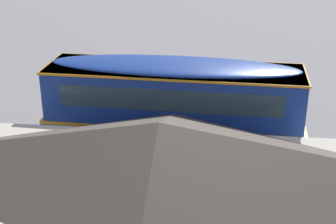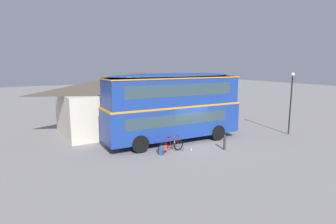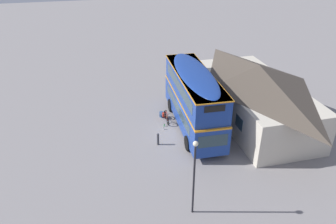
{
  "view_description": "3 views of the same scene",
  "coord_description": "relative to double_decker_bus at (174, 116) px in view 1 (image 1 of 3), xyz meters",
  "views": [
    {
      "loc": [
        -2.57,
        18.07,
        10.12
      ],
      "look_at": [
        -0.29,
        -0.78,
        2.04
      ],
      "focal_mm": 53.01,
      "sensor_mm": 36.0,
      "label": 1
    },
    {
      "loc": [
        -10.62,
        -15.37,
        5.42
      ],
      "look_at": [
        -1.84,
        -0.27,
        2.4
      ],
      "focal_mm": 30.0,
      "sensor_mm": 36.0,
      "label": 2
    },
    {
      "loc": [
        20.91,
        -6.2,
        13.81
      ],
      "look_at": [
        -0.48,
        -1.16,
        1.73
      ],
      "focal_mm": 35.13,
      "sensor_mm": 36.0,
      "label": 3
    }
  ],
  "objects": [
    {
      "name": "kerb_bollard",
      "position": [
        1.86,
        -3.24,
        -2.14
      ],
      "size": [
        0.16,
        0.16,
        0.97
      ],
      "color": "#333338",
      "rests_on": "ground"
    },
    {
      "name": "double_decker_bus",
      "position": [
        0.0,
        0.0,
        0.0
      ],
      "size": [
        9.75,
        2.87,
        4.79
      ],
      "color": "black",
      "rests_on": "ground"
    },
    {
      "name": "touring_bicycle",
      "position": [
        -1.36,
        -1.89,
        -2.27
      ],
      "size": [
        1.77,
        0.46,
        0.98
      ],
      "color": "black",
      "rests_on": "ground"
    },
    {
      "name": "water_bottle_clear_plastic",
      "position": [
        -0.12,
        -2.36,
        -2.54
      ],
      "size": [
        0.07,
        0.07,
        0.23
      ],
      "color": "silver",
      "rests_on": "ground"
    },
    {
      "name": "water_bottle_green_metal",
      "position": [
        -0.59,
        -2.22,
        -2.54
      ],
      "size": [
        0.08,
        0.08,
        0.23
      ],
      "color": "green",
      "rests_on": "ground"
    },
    {
      "name": "pub_building",
      "position": [
        -0.18,
        5.3,
        -0.22
      ],
      "size": [
        12.96,
        6.12,
        4.74
      ],
      "color": "beige",
      "rests_on": "ground"
    },
    {
      "name": "ground_plane",
      "position": [
        0.71,
        -0.94,
        -2.64
      ],
      "size": [
        120.0,
        120.0,
        0.0
      ],
      "primitive_type": "plane",
      "color": "gray"
    },
    {
      "name": "backpack_on_ground",
      "position": [
        -2.09,
        -2.11,
        -2.35
      ],
      "size": [
        0.38,
        0.35,
        0.57
      ],
      "color": "#2D4C7A",
      "rests_on": "ground"
    }
  ]
}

